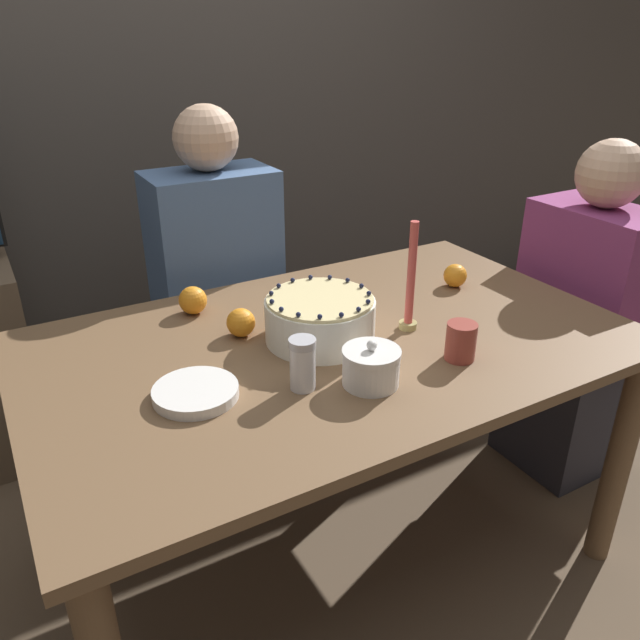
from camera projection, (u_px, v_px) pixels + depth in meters
name	position (u px, v px, depth m)	size (l,w,h in m)	color
ground_plane	(331.00, 551.00, 1.89)	(12.00, 12.00, 0.00)	brown
wall_behind	(149.00, 63.00, 2.42)	(8.00, 0.05, 2.60)	#4C4742
dining_table	(332.00, 375.00, 1.62)	(1.51, 0.92, 0.73)	brown
cake	(320.00, 319.00, 1.55)	(0.28, 0.28, 0.13)	white
sugar_bowl	(371.00, 367.00, 1.37)	(0.13, 0.13, 0.11)	white
sugar_shaker	(303.00, 364.00, 1.34)	(0.06, 0.06, 0.12)	white
plate_stack	(196.00, 392.00, 1.33)	(0.18, 0.18, 0.02)	white
candle	(411.00, 287.00, 1.58)	(0.05, 0.05, 0.29)	tan
cup	(461.00, 341.00, 1.47)	(0.07, 0.07, 0.09)	#993D33
orange_fruit_0	(241.00, 323.00, 1.58)	(0.07, 0.07, 0.07)	orange
orange_fruit_1	(455.00, 276.00, 1.87)	(0.07, 0.07, 0.07)	orange
orange_fruit_2	(193.00, 300.00, 1.70)	(0.08, 0.08, 0.08)	orange
person_man_blue_shirt	(219.00, 315.00, 2.15)	(0.40, 0.34, 1.23)	#473D33
person_woman_floral	(578.00, 336.00, 2.09)	(0.34, 0.40, 1.14)	#2D2D38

